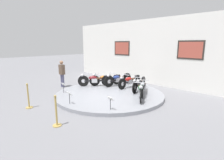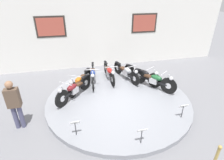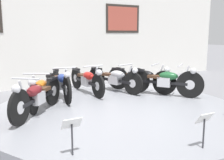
# 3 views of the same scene
# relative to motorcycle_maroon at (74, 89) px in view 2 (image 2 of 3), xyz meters

# --- Properties ---
(ground_plane) EXTENTS (60.00, 60.00, 0.00)m
(ground_plane) POSITION_rel_motorcycle_maroon_xyz_m (1.60, -0.36, -0.53)
(ground_plane) COLOR slate
(display_platform) EXTENTS (5.30, 5.30, 0.15)m
(display_platform) POSITION_rel_motorcycle_maroon_xyz_m (1.60, -0.36, -0.46)
(display_platform) COLOR gray
(display_platform) RESTS_ON ground_plane
(back_wall) EXTENTS (14.00, 0.22, 4.06)m
(back_wall) POSITION_rel_motorcycle_maroon_xyz_m (1.60, 3.38, 1.50)
(back_wall) COLOR white
(back_wall) RESTS_ON ground_plane
(motorcycle_maroon) EXTENTS (1.36, 1.52, 0.79)m
(motorcycle_maroon) POSITION_rel_motorcycle_maroon_xyz_m (0.00, 0.00, 0.00)
(motorcycle_maroon) COLOR black
(motorcycle_maroon) RESTS_ON display_platform
(motorcycle_orange) EXTENTS (1.02, 1.72, 0.78)m
(motorcycle_orange) POSITION_rel_motorcycle_maroon_xyz_m (0.26, 0.61, -0.01)
(motorcycle_orange) COLOR black
(motorcycle_orange) RESTS_ON display_platform
(motorcycle_blue) EXTENTS (0.54, 2.00, 0.81)m
(motorcycle_blue) POSITION_rel_motorcycle_maroon_xyz_m (0.85, 1.05, 0.01)
(motorcycle_blue) COLOR black
(motorcycle_blue) RESTS_ON display_platform
(motorcycle_red) EXTENTS (0.54, 1.96, 0.78)m
(motorcycle_red) POSITION_rel_motorcycle_maroon_xyz_m (1.60, 1.20, -0.01)
(motorcycle_red) COLOR black
(motorcycle_red) RESTS_ON display_platform
(motorcycle_silver) EXTENTS (0.70, 1.88, 0.78)m
(motorcycle_silver) POSITION_rel_motorcycle_maroon_xyz_m (2.36, 1.04, -0.01)
(motorcycle_silver) COLOR black
(motorcycle_silver) RESTS_ON display_platform
(motorcycle_black) EXTENTS (1.07, 1.72, 0.79)m
(motorcycle_black) POSITION_rel_motorcycle_maroon_xyz_m (2.94, 0.61, -0.00)
(motorcycle_black) COLOR black
(motorcycle_black) RESTS_ON display_platform
(motorcycle_green) EXTENTS (1.23, 1.67, 0.81)m
(motorcycle_green) POSITION_rel_motorcycle_maroon_xyz_m (3.20, -0.00, 0.01)
(motorcycle_green) COLOR black
(motorcycle_green) RESTS_ON display_platform
(info_placard_front_left) EXTENTS (0.26, 0.11, 0.51)m
(info_placard_front_left) POSITION_rel_motorcycle_maroon_xyz_m (-0.05, -1.97, -0.02)
(info_placard_front_left) COLOR #333338
(info_placard_front_left) RESTS_ON display_platform
(info_placard_front_centre) EXTENTS (0.26, 0.11, 0.51)m
(info_placard_front_centre) POSITION_rel_motorcycle_maroon_xyz_m (1.60, -2.67, -0.02)
(info_placard_front_centre) COLOR #333338
(info_placard_front_centre) RESTS_ON display_platform
(info_placard_front_right) EXTENTS (0.26, 0.11, 0.51)m
(info_placard_front_right) POSITION_rel_motorcycle_maroon_xyz_m (3.25, -1.97, -0.02)
(info_placard_front_right) COLOR #333338
(info_placard_front_right) RESTS_ON display_platform
(visitor_standing) EXTENTS (0.36, 0.22, 1.59)m
(visitor_standing) POSITION_rel_motorcycle_maroon_xyz_m (-1.69, -1.08, 0.36)
(visitor_standing) COLOR #4C4C6B
(visitor_standing) RESTS_ON ground_plane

